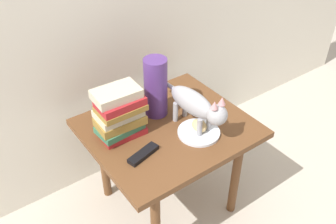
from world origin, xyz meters
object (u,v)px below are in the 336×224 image
object	(u,v)px
green_vase	(156,87)
tv_remote	(143,154)
cat	(197,105)
book_stack	(119,113)
side_table	(168,137)
plate	(199,132)
bread_roll	(199,125)

from	to	relation	value
green_vase	tv_remote	size ratio (longest dim) A/B	1.96
cat	book_stack	world-z (taller)	book_stack
side_table	book_stack	world-z (taller)	book_stack
cat	book_stack	distance (m)	0.34
side_table	tv_remote	distance (m)	0.24
plate	side_table	bearing A→B (deg)	122.15
bread_roll	tv_remote	size ratio (longest dim) A/B	0.53
cat	green_vase	size ratio (longest dim) A/B	1.63
side_table	bread_roll	world-z (taller)	bread_roll
side_table	green_vase	xyz separation A→B (m)	(0.01, 0.12, 0.22)
book_stack	tv_remote	world-z (taller)	book_stack
cat	bread_roll	bearing A→B (deg)	-97.96
plate	tv_remote	bearing A→B (deg)	175.00
bread_roll	cat	bearing A→B (deg)	82.04
plate	book_stack	xyz separation A→B (m)	(-0.29, 0.20, 0.11)
bread_roll	green_vase	bearing A→B (deg)	107.33
side_table	cat	size ratio (longest dim) A/B	1.54
green_vase	tv_remote	xyz separation A→B (m)	(-0.22, -0.22, -0.14)
plate	cat	xyz separation A→B (m)	(0.01, 0.04, 0.13)
bread_roll	plate	bearing A→B (deg)	-134.71
side_table	bread_roll	size ratio (longest dim) A/B	9.20
bread_roll	book_stack	bearing A→B (deg)	146.33
cat	tv_remote	distance (m)	0.32
book_stack	cat	bearing A→B (deg)	-28.91
green_vase	tv_remote	distance (m)	0.34
green_vase	side_table	bearing A→B (deg)	-96.48
green_vase	tv_remote	world-z (taller)	green_vase
side_table	plate	world-z (taller)	plate
side_table	book_stack	bearing A→B (deg)	160.00
cat	book_stack	size ratio (longest dim) A/B	2.04
plate	book_stack	size ratio (longest dim) A/B	0.82
cat	green_vase	bearing A→B (deg)	110.82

